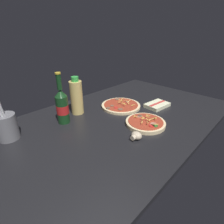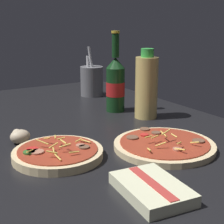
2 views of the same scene
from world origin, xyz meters
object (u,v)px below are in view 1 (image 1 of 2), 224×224
(mushroom_left, at_px, (136,136))
(dish_towel, at_px, (157,105))
(pizza_far, at_px, (121,106))
(beer_bottle, at_px, (62,106))
(utensil_crock, at_px, (7,127))
(pizza_near, at_px, (145,123))
(oil_bottle, at_px, (77,97))

(mushroom_left, relative_size, dish_towel, 0.33)
(pizza_far, distance_m, dish_towel, 0.25)
(pizza_far, bearing_deg, dish_towel, -45.22)
(beer_bottle, distance_m, mushroom_left, 0.43)
(utensil_crock, bearing_deg, pizza_near, -34.92)
(oil_bottle, xyz_separation_m, utensil_crock, (-0.40, 0.01, -0.04))
(beer_bottle, relative_size, mushroom_left, 5.01)
(mushroom_left, xyz_separation_m, dish_towel, (0.41, 0.13, -0.01))
(pizza_far, distance_m, utensil_crock, 0.68)
(mushroom_left, bearing_deg, dish_towel, 17.72)
(beer_bottle, distance_m, utensil_crock, 0.28)
(pizza_near, xyz_separation_m, dish_towel, (0.26, 0.08, 0.00))
(pizza_near, relative_size, mushroom_left, 3.85)
(oil_bottle, height_order, utensil_crock, oil_bottle)
(pizza_near, relative_size, beer_bottle, 0.77)
(beer_bottle, xyz_separation_m, dish_towel, (0.56, -0.27, -0.09))
(mushroom_left, bearing_deg, pizza_near, 17.67)
(dish_towel, bearing_deg, oil_bottle, 144.44)
(utensil_crock, height_order, dish_towel, utensil_crock)
(pizza_near, distance_m, utensil_crock, 0.70)
(dish_towel, bearing_deg, utensil_crock, 159.25)
(pizza_near, relative_size, dish_towel, 1.29)
(mushroom_left, bearing_deg, oil_bottle, 93.01)
(oil_bottle, distance_m, mushroom_left, 0.45)
(beer_bottle, bearing_deg, oil_bottle, 18.93)
(pizza_far, distance_m, mushroom_left, 0.39)
(beer_bottle, bearing_deg, pizza_near, -49.54)
(oil_bottle, height_order, dish_towel, oil_bottle)
(pizza_near, xyz_separation_m, beer_bottle, (-0.30, 0.35, 0.09))
(pizza_near, height_order, utensil_crock, utensil_crock)
(utensil_crock, xyz_separation_m, dish_towel, (0.84, -0.32, -0.05))
(utensil_crock, bearing_deg, pizza_far, -12.00)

